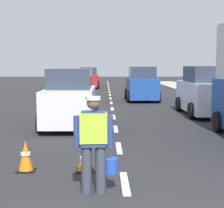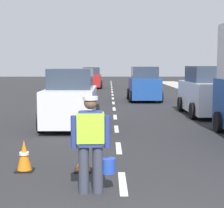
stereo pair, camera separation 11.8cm
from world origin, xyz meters
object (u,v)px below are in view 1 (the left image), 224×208
at_px(car_outgoing_far, 142,85).
at_px(car_parked_far, 204,92).
at_px(traffic_cone_near, 26,156).
at_px(car_oncoming_third, 89,78).
at_px(traffic_cone_far, 85,160).
at_px(car_oncoming_lead, 70,100).
at_px(road_worker, 95,140).

distance_m(car_outgoing_far, car_parked_far, 7.09).
distance_m(traffic_cone_near, car_oncoming_third, 28.64).
bearing_deg(traffic_cone_far, car_oncoming_lead, 98.05).
distance_m(traffic_cone_far, car_outgoing_far, 15.89).
height_order(car_outgoing_far, car_oncoming_third, car_outgoing_far).
distance_m(traffic_cone_far, car_oncoming_lead, 5.88).
xyz_separation_m(car_outgoing_far, car_oncoming_third, (-3.85, 13.03, -0.05)).
bearing_deg(car_outgoing_far, traffic_cone_far, -99.82).
height_order(traffic_cone_near, traffic_cone_far, traffic_cone_near).
height_order(car_oncoming_third, car_parked_far, car_parked_far).
height_order(traffic_cone_far, car_parked_far, car_parked_far).
bearing_deg(traffic_cone_near, car_outgoing_far, 75.87).
bearing_deg(car_parked_far, traffic_cone_far, -118.41).
relative_size(traffic_cone_near, car_outgoing_far, 0.17).
bearing_deg(traffic_cone_far, road_worker, -79.47).
height_order(road_worker, car_parked_far, car_parked_far).
height_order(road_worker, traffic_cone_near, road_worker).
bearing_deg(car_outgoing_far, car_parked_far, -72.92).
bearing_deg(road_worker, car_oncoming_third, 92.65).
xyz_separation_m(traffic_cone_near, car_outgoing_far, (3.93, 15.61, 0.66)).
relative_size(road_worker, car_outgoing_far, 0.43).
bearing_deg(traffic_cone_near, road_worker, -42.74).
xyz_separation_m(road_worker, car_parked_far, (4.54, 10.19, 0.07)).
bearing_deg(car_oncoming_lead, car_parked_far, 28.77).
bearing_deg(car_oncoming_lead, traffic_cone_near, -94.03).
xyz_separation_m(road_worker, car_oncoming_lead, (-1.06, 7.11, 0.03)).
relative_size(car_outgoing_far, car_oncoming_lead, 0.99).
bearing_deg(car_outgoing_far, traffic_cone_near, -104.13).
height_order(traffic_cone_near, car_outgoing_far, car_outgoing_far).
distance_m(road_worker, car_oncoming_lead, 7.19).
xyz_separation_m(traffic_cone_far, car_parked_far, (4.79, 8.86, 0.76)).
height_order(traffic_cone_far, car_oncoming_third, car_oncoming_third).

